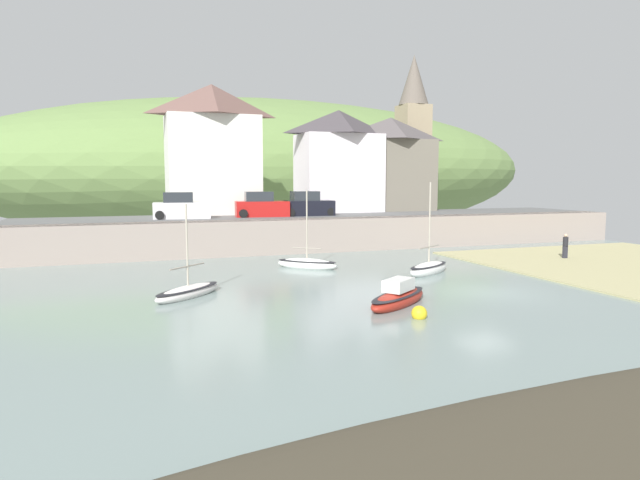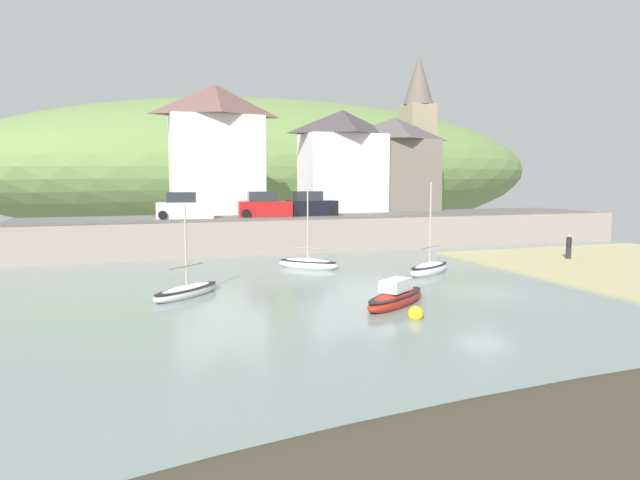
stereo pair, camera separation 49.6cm
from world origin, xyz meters
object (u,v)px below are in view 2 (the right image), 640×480
(mooring_buoy, at_px, (416,314))
(sailboat_nearest_shore, at_px, (187,291))
(parked_car_end_of_row, at_px, (310,206))
(parked_car_by_wall, at_px, (264,206))
(person_near_water, at_px, (569,245))
(dinghy_open_wooden, at_px, (396,298))
(sailboat_far_left, at_px, (429,269))
(waterfront_building_left, at_px, (216,149))
(rowboat_small_beached, at_px, (308,264))
(parked_car_near_slipway, at_px, (184,208))
(waterfront_building_centre, at_px, (342,160))
(waterfront_building_right, at_px, (395,163))
(church_with_spire, at_px, (418,130))

(mooring_buoy, bearing_deg, sailboat_nearest_shore, 138.21)
(parked_car_end_of_row, bearing_deg, parked_car_by_wall, -178.16)
(person_near_water, height_order, mooring_buoy, person_near_water)
(dinghy_open_wooden, height_order, person_near_water, person_near_water)
(parked_car_by_wall, bearing_deg, parked_car_end_of_row, 6.44)
(dinghy_open_wooden, distance_m, sailboat_far_left, 8.46)
(sailboat_far_left, xyz_separation_m, mooring_buoy, (-5.67, -8.89, -0.10))
(waterfront_building_left, bearing_deg, rowboat_small_beached, -78.83)
(sailboat_far_left, distance_m, sailboat_nearest_shore, 13.67)
(parked_car_near_slipway, distance_m, mooring_buoy, 25.06)
(waterfront_building_centre, xyz_separation_m, person_near_water, (9.08, -17.88, -6.00))
(waterfront_building_centre, bearing_deg, parked_car_end_of_row, -134.82)
(parked_car_by_wall, bearing_deg, waterfront_building_left, 129.94)
(sailboat_nearest_shore, height_order, parked_car_end_of_row, parked_car_end_of_row)
(waterfront_building_left, distance_m, waterfront_building_right, 16.39)
(rowboat_small_beached, xyz_separation_m, parked_car_by_wall, (-0.08, 10.97, 2.95))
(person_near_water, bearing_deg, mooring_buoy, -147.94)
(waterfront_building_centre, relative_size, sailboat_far_left, 1.69)
(waterfront_building_right, bearing_deg, church_with_spire, 41.51)
(waterfront_building_right, distance_m, parked_car_end_of_row, 11.21)
(waterfront_building_right, xyz_separation_m, sailboat_far_left, (-7.43, -19.66, -6.47))
(sailboat_far_left, xyz_separation_m, parked_car_near_slipway, (-12.05, 15.16, 2.92))
(parked_car_end_of_row, bearing_deg, waterfront_building_centre, 47.02)
(waterfront_building_right, relative_size, dinghy_open_wooden, 2.01)
(dinghy_open_wooden, distance_m, parked_car_by_wall, 21.91)
(church_with_spire, relative_size, parked_car_by_wall, 3.58)
(sailboat_far_left, bearing_deg, sailboat_nearest_shore, 155.40)
(waterfront_building_right, distance_m, sailboat_far_left, 21.99)
(waterfront_building_right, relative_size, parked_car_near_slipway, 2.01)
(rowboat_small_beached, relative_size, sailboat_nearest_shore, 1.11)
(parked_car_near_slipway, xyz_separation_m, mooring_buoy, (6.38, -24.04, -3.02))
(parked_car_end_of_row, bearing_deg, parked_car_near_slipway, -178.16)
(person_near_water, bearing_deg, sailboat_far_left, -171.11)
(church_with_spire, bearing_deg, mooring_buoy, -118.43)
(waterfront_building_left, height_order, rowboat_small_beached, waterfront_building_left)
(person_near_water, bearing_deg, waterfront_building_left, 138.60)
(sailboat_far_left, xyz_separation_m, person_near_water, (11.36, 1.78, 0.70))
(rowboat_small_beached, bearing_deg, waterfront_building_left, 143.72)
(sailboat_nearest_shore, bearing_deg, dinghy_open_wooden, -73.04)
(waterfront_building_right, relative_size, church_with_spire, 0.56)
(sailboat_nearest_shore, bearing_deg, waterfront_building_centre, 10.49)
(rowboat_small_beached, bearing_deg, parked_car_end_of_row, 114.07)
(church_with_spire, distance_m, rowboat_small_beached, 28.23)
(sailboat_far_left, relative_size, parked_car_end_of_row, 1.28)
(sailboat_far_left, distance_m, parked_car_end_of_row, 15.59)
(waterfront_building_left, xyz_separation_m, dinghy_open_wooden, (3.57, -26.21, -7.50))
(waterfront_building_right, relative_size, rowboat_small_beached, 1.77)
(parked_car_end_of_row, relative_size, mooring_buoy, 6.79)
(parked_car_near_slipway, relative_size, parked_car_end_of_row, 1.02)
(sailboat_nearest_shore, height_order, parked_car_by_wall, parked_car_by_wall)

